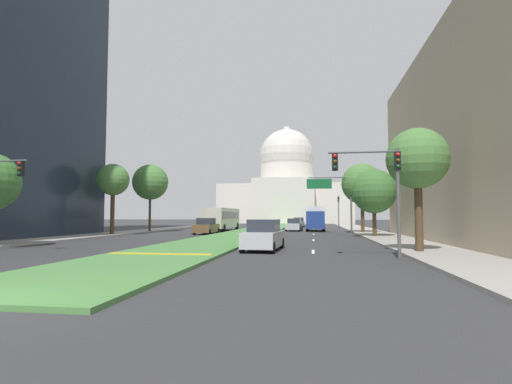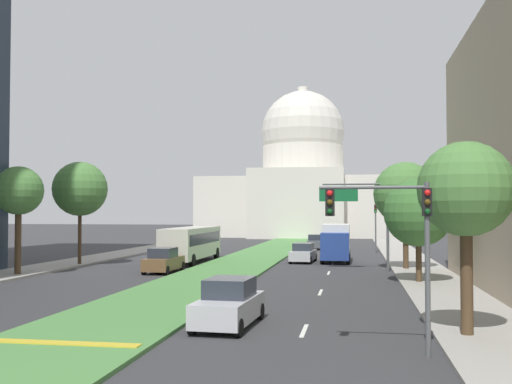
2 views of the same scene
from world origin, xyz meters
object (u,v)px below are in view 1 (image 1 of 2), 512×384
object	(u,v)px
street_tree_right_near	(417,160)
street_tree_left_mid	(113,180)
sedan_lead_stopped	(263,236)
sedan_far_horizon	(299,223)
street_tree_left_far	(150,182)
street_tree_right_far	(362,184)
street_tree_right_mid	(374,191)
traffic_light_far_right	(339,207)
sedan_distant	(294,225)
sedan_midblock	(206,227)
overhead_guide_sign	(335,192)
capitol_building	(287,189)
city_bus	(222,217)
box_truck_delivery	(315,218)
traffic_light_near_right	(379,178)

from	to	relation	value
street_tree_right_near	street_tree_left_mid	size ratio (longest dim) A/B	0.92
sedan_lead_stopped	sedan_far_horizon	xyz separation A→B (m)	(0.23, 46.45, -0.05)
street_tree_left_far	street_tree_right_far	bearing A→B (deg)	0.91
street_tree_right_mid	traffic_light_far_right	bearing A→B (deg)	93.45
street_tree_right_mid	sedan_distant	distance (m)	16.46
sedan_lead_stopped	sedan_far_horizon	size ratio (longest dim) A/B	0.99
street_tree_left_far	sedan_midblock	xyz separation A→B (m)	(8.28, -4.00, -5.28)
street_tree_right_far	street_tree_right_near	bearing A→B (deg)	-89.82
traffic_light_far_right	street_tree_left_mid	bearing A→B (deg)	-132.35
overhead_guide_sign	street_tree_right_mid	distance (m)	7.84
capitol_building	street_tree_right_near	size ratio (longest dim) A/B	5.10
city_bus	sedan_distant	bearing A→B (deg)	8.88
street_tree_left_mid	sedan_midblock	size ratio (longest dim) A/B	1.66
street_tree_right_far	sedan_far_horizon	world-z (taller)	street_tree_right_far
street_tree_right_far	box_truck_delivery	distance (m)	9.31
capitol_building	box_truck_delivery	size ratio (longest dim) A/B	5.37
capitol_building	sedan_midblock	bearing A→B (deg)	-93.61
traffic_light_near_right	street_tree_right_near	distance (m)	4.00
street_tree_right_mid	sedan_lead_stopped	bearing A→B (deg)	-119.88
traffic_light_far_right	sedan_distant	size ratio (longest dim) A/B	1.19
box_truck_delivery	sedan_far_horizon	bearing A→B (deg)	99.56
capitol_building	street_tree_right_near	xyz separation A→B (m)	(12.95, -85.31, -4.15)
street_tree_left_mid	box_truck_delivery	bearing A→B (deg)	35.71
traffic_light_near_right	street_tree_right_far	size ratio (longest dim) A/B	0.65
street_tree_right_mid	sedan_midblock	xyz separation A→B (m)	(-17.11, 3.89, -3.44)
traffic_light_far_right	sedan_distant	distance (m)	14.64
overhead_guide_sign	sedan_far_horizon	distance (m)	25.40
capitol_building	traffic_light_near_right	xyz separation A→B (m)	(10.49, -88.21, -5.38)
sedan_lead_stopped	sedan_far_horizon	world-z (taller)	sedan_lead_stopped
capitol_building	sedan_lead_stopped	world-z (taller)	capitol_building
traffic_light_far_right	box_truck_delivery	world-z (taller)	traffic_light_far_right
overhead_guide_sign	street_tree_left_far	world-z (taller)	street_tree_left_far
sedan_lead_stopped	box_truck_delivery	world-z (taller)	box_truck_delivery
overhead_guide_sign	sedan_far_horizon	size ratio (longest dim) A/B	1.44
street_tree_right_mid	sedan_distant	size ratio (longest dim) A/B	1.45
overhead_guide_sign	street_tree_right_far	world-z (taller)	street_tree_right_far
overhead_guide_sign	sedan_lead_stopped	distance (m)	22.78
street_tree_right_mid	sedan_midblock	size ratio (longest dim) A/B	1.43
overhead_guide_sign	traffic_light_far_right	bearing A→B (deg)	85.40
traffic_light_near_right	box_truck_delivery	world-z (taller)	traffic_light_near_right
traffic_light_near_right	sedan_midblock	size ratio (longest dim) A/B	1.18
capitol_building	traffic_light_far_right	bearing A→B (deg)	-75.25
capitol_building	city_bus	world-z (taller)	capitol_building
traffic_light_far_right	sedan_lead_stopped	xyz separation A→B (m)	(-6.83, -41.47, -2.48)
overhead_guide_sign	street_tree_right_mid	xyz separation A→B (m)	(3.20, -7.15, -0.36)
traffic_light_far_right	traffic_light_near_right	bearing A→B (deg)	-91.07
street_tree_left_far	sedan_midblock	world-z (taller)	street_tree_left_far
street_tree_left_mid	box_truck_delivery	distance (m)	25.70
capitol_building	street_tree_left_mid	bearing A→B (deg)	-100.58
traffic_light_near_right	sedan_far_horizon	bearing A→B (deg)	96.55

